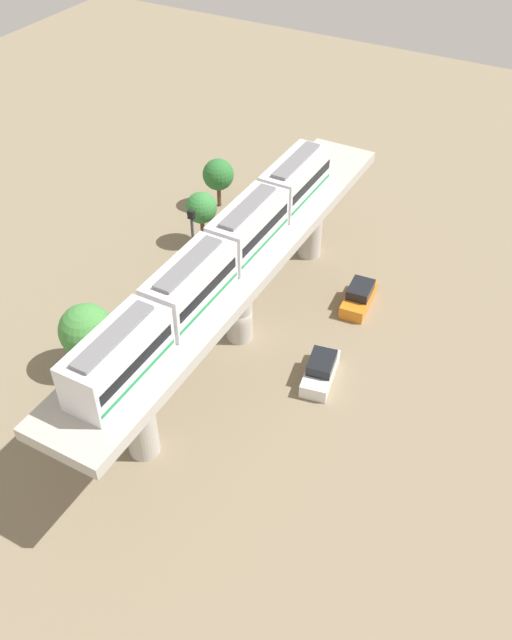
% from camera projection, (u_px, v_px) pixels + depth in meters
% --- Properties ---
extents(ground_plane, '(120.00, 120.00, 0.00)m').
position_uv_depth(ground_plane, '(239.00, 336.00, 49.54)').
color(ground_plane, '#84755B').
extents(viaduct, '(5.20, 35.80, 7.04)m').
position_uv_depth(viaduct, '(238.00, 276.00, 45.88)').
color(viaduct, '#B7B2AA').
rests_on(viaduct, ground).
extents(train, '(2.64, 27.45, 3.24)m').
position_uv_depth(train, '(221.00, 255.00, 42.52)').
color(train, white).
rests_on(train, viaduct).
extents(parked_car_orange, '(2.19, 4.35, 1.76)m').
position_uv_depth(parked_car_orange, '(359.00, 297.00, 51.74)').
color(parked_car_orange, orange).
rests_on(parked_car_orange, ground).
extents(parked_car_white, '(2.55, 4.46, 1.76)m').
position_uv_depth(parked_car_white, '(320.00, 370.00, 45.92)').
color(parked_car_white, white).
rests_on(parked_car_white, ground).
extents(tree_near_viaduct, '(3.67, 3.67, 5.22)m').
position_uv_depth(tree_near_viaduct, '(86.00, 331.00, 44.99)').
color(tree_near_viaduct, brown).
rests_on(tree_near_viaduct, ground).
extents(tree_mid_lot, '(2.80, 2.80, 4.58)m').
position_uv_depth(tree_mid_lot, '(218.00, 175.00, 60.71)').
color(tree_mid_lot, brown).
rests_on(tree_mid_lot, ground).
extents(tree_far_corner, '(2.61, 2.61, 4.73)m').
position_uv_depth(tree_far_corner, '(201.00, 208.00, 56.17)').
color(tree_far_corner, brown).
rests_on(tree_far_corner, ground).
extents(signal_post, '(0.44, 0.28, 9.64)m').
position_uv_depth(signal_post, '(195.00, 264.00, 47.18)').
color(signal_post, '#4C4C51').
rests_on(signal_post, ground).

